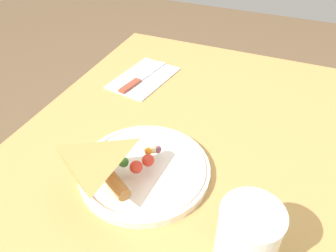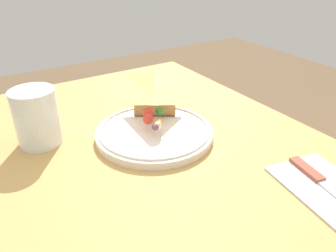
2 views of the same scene
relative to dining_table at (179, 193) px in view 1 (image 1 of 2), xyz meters
name	(u,v)px [view 1 (image 1 of 2)]	position (x,y,z in m)	size (l,w,h in m)	color
dining_table	(179,193)	(0.00, 0.00, 0.00)	(1.00, 0.72, 0.76)	tan
plate_pizza	(143,168)	(-0.08, 0.04, 0.14)	(0.25, 0.25, 0.05)	silver
milk_glass	(246,240)	(-0.18, -0.17, 0.18)	(0.09, 0.09, 0.12)	white
napkin_folded	(144,78)	(0.24, 0.20, 0.13)	(0.21, 0.15, 0.00)	silver
butter_knife	(141,78)	(0.23, 0.20, 0.13)	(0.19, 0.06, 0.01)	#99422D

